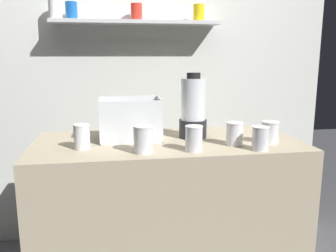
# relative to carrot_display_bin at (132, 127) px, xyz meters

# --- Properties ---
(counter) EXTENTS (1.40, 0.64, 0.90)m
(counter) POSITION_rel_carrot_display_bin_xyz_m (0.18, -0.07, -0.52)
(counter) COLOR tan
(counter) RESTS_ON ground_plane
(back_wall_unit) EXTENTS (2.60, 0.24, 2.50)m
(back_wall_unit) POSITION_rel_carrot_display_bin_xyz_m (0.18, 0.70, 0.29)
(back_wall_unit) COLOR silver
(back_wall_unit) RESTS_ON ground_plane
(carrot_display_bin) EXTENTS (0.32, 0.22, 0.22)m
(carrot_display_bin) POSITION_rel_carrot_display_bin_xyz_m (0.00, 0.00, 0.00)
(carrot_display_bin) COLOR white
(carrot_display_bin) RESTS_ON counter
(blender_pitcher) EXTENTS (0.15, 0.15, 0.35)m
(blender_pitcher) POSITION_rel_carrot_display_bin_xyz_m (0.33, -0.01, 0.09)
(blender_pitcher) COLOR black
(blender_pitcher) RESTS_ON counter
(juice_cup_pomegranate_far_left) EXTENTS (0.08, 0.08, 0.12)m
(juice_cup_pomegranate_far_left) POSITION_rel_carrot_display_bin_xyz_m (-0.25, -0.16, -0.02)
(juice_cup_pomegranate_far_left) COLOR white
(juice_cup_pomegranate_far_left) RESTS_ON counter
(juice_cup_beet_left) EXTENTS (0.09, 0.09, 0.13)m
(juice_cup_beet_left) POSITION_rel_carrot_display_bin_xyz_m (0.03, -0.28, -0.01)
(juice_cup_beet_left) COLOR white
(juice_cup_beet_left) RESTS_ON counter
(juice_cup_orange_middle) EXTENTS (0.08, 0.08, 0.12)m
(juice_cup_orange_middle) POSITION_rel_carrot_display_bin_xyz_m (0.27, -0.29, -0.01)
(juice_cup_orange_middle) COLOR white
(juice_cup_orange_middle) RESTS_ON counter
(juice_cup_orange_right) EXTENTS (0.09, 0.09, 0.12)m
(juice_cup_orange_right) POSITION_rel_carrot_display_bin_xyz_m (0.50, -0.21, -0.02)
(juice_cup_orange_right) COLOR white
(juice_cup_orange_right) RESTS_ON counter
(juice_cup_mango_far_right) EXTENTS (0.08, 0.08, 0.11)m
(juice_cup_mango_far_right) POSITION_rel_carrot_display_bin_xyz_m (0.59, -0.32, -0.02)
(juice_cup_mango_far_right) COLOR white
(juice_cup_mango_far_right) RESTS_ON counter
(juice_cup_mango_rightmost) EXTENTS (0.09, 0.09, 0.11)m
(juice_cup_mango_rightmost) POSITION_rel_carrot_display_bin_xyz_m (0.69, -0.20, -0.02)
(juice_cup_mango_rightmost) COLOR white
(juice_cup_mango_rightmost) RESTS_ON counter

